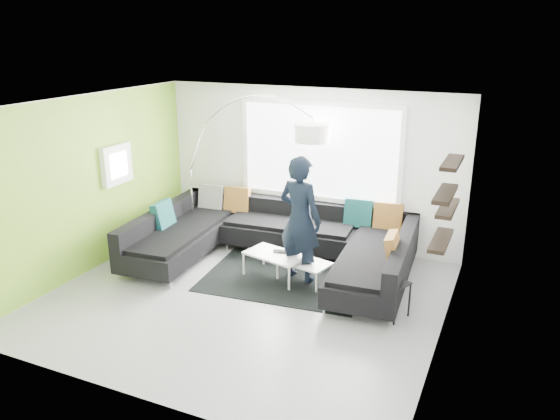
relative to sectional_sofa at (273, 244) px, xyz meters
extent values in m
plane|color=#949499|center=(0.07, -1.11, -0.41)|extent=(5.50, 5.50, 0.00)
cube|color=white|center=(0.07, 1.39, 0.99)|extent=(5.50, 0.04, 2.80)
cube|color=white|center=(0.07, -3.61, 0.99)|extent=(5.50, 0.04, 2.80)
cube|color=white|center=(-2.68, -1.11, 0.99)|extent=(0.04, 5.00, 2.80)
cube|color=white|center=(2.82, -1.11, 0.99)|extent=(0.04, 5.00, 2.80)
cube|color=silver|center=(0.07, -1.11, 2.39)|extent=(5.50, 5.00, 0.04)
cube|color=#7FB72D|center=(-2.67, -1.11, 0.99)|extent=(0.01, 5.00, 2.80)
cube|color=white|center=(0.27, 1.35, 1.29)|extent=(2.96, 0.06, 1.68)
cube|color=white|center=(-2.61, -0.51, 1.19)|extent=(0.12, 0.66, 0.66)
cube|color=black|center=(2.71, -0.71, 1.29)|extent=(0.20, 1.24, 0.95)
cube|color=black|center=(0.00, 0.00, -0.18)|extent=(4.54, 3.01, 0.46)
cube|color=black|center=(0.00, 0.00, 0.22)|extent=(4.54, 3.01, 0.34)
cube|color=brown|center=(0.00, 0.00, 0.28)|extent=(3.90, 0.52, 0.48)
cube|color=black|center=(0.34, -0.27, -0.41)|extent=(2.64, 2.03, 0.01)
cube|color=white|center=(0.42, -0.29, -0.21)|extent=(1.35, 0.98, 0.40)
cube|color=black|center=(2.14, -0.79, -0.16)|extent=(0.48, 0.48, 0.51)
imported|color=black|center=(0.55, -0.20, 0.57)|extent=(0.92, 0.78, 1.98)
imported|color=black|center=(0.26, -0.24, 0.00)|extent=(0.37, 0.31, 0.02)
camera|label=1|loc=(3.45, -7.46, 3.32)|focal=35.00mm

